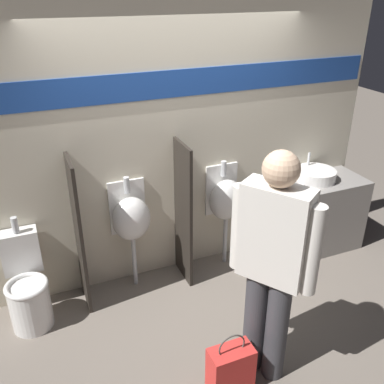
{
  "coord_description": "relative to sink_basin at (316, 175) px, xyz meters",
  "views": [
    {
      "loc": [
        -1.33,
        -2.99,
        2.75
      ],
      "look_at": [
        0.0,
        0.17,
        1.05
      ],
      "focal_mm": 40.0,
      "sensor_mm": 36.0,
      "label": 1
    }
  ],
  "objects": [
    {
      "name": "sink_basin",
      "position": [
        0.0,
        0.0,
        0.0
      ],
      "size": [
        0.43,
        0.43,
        0.26
      ],
      "color": "white",
      "rests_on": "sink_counter"
    },
    {
      "name": "sink_counter",
      "position": [
        0.05,
        -0.05,
        -0.47
      ],
      "size": [
        0.97,
        0.53,
        0.82
      ],
      "color": "gray",
      "rests_on": "ground_plane"
    },
    {
      "name": "divider_near_counter",
      "position": [
        -2.53,
        0.01,
        -0.16
      ],
      "size": [
        0.03,
        0.41,
        1.45
      ],
      "color": "#28231E",
      "rests_on": "ground_plane"
    },
    {
      "name": "display_wall",
      "position": [
        -1.52,
        0.24,
        0.48
      ],
      "size": [
        4.21,
        0.07,
        2.7
      ],
      "color": "beige",
      "rests_on": "ground_plane"
    },
    {
      "name": "urinal_far",
      "position": [
        -1.03,
        0.08,
        -0.13
      ],
      "size": [
        0.37,
        0.28,
        1.14
      ],
      "color": "silver",
      "rests_on": "ground_plane"
    },
    {
      "name": "toilet",
      "position": [
        -3.03,
        -0.07,
        -0.54
      ],
      "size": [
        0.37,
        0.53,
        0.97
      ],
      "color": "white",
      "rests_on": "ground_plane"
    },
    {
      "name": "person_in_vest",
      "position": [
        -1.41,
        -1.33,
        0.13
      ],
      "size": [
        0.43,
        0.55,
        1.83
      ],
      "rotation": [
        0.0,
        0.0,
        2.16
      ],
      "color": "#3D3D42",
      "rests_on": "ground_plane"
    },
    {
      "name": "urinal_near_counter",
      "position": [
        -2.03,
        0.08,
        -0.13
      ],
      "size": [
        0.37,
        0.28,
        1.14
      ],
      "color": "silver",
      "rests_on": "ground_plane"
    },
    {
      "name": "cell_phone",
      "position": [
        -0.24,
        -0.16,
        -0.05
      ],
      "size": [
        0.07,
        0.14,
        0.01
      ],
      "color": "#232328",
      "rests_on": "sink_counter"
    },
    {
      "name": "divider_mid",
      "position": [
        -1.53,
        0.01,
        -0.16
      ],
      "size": [
        0.03,
        0.41,
        1.45
      ],
      "color": "#28231E",
      "rests_on": "ground_plane"
    },
    {
      "name": "ground_plane",
      "position": [
        -1.52,
        -0.36,
        -0.88
      ],
      "size": [
        16.0,
        16.0,
        0.0
      ],
      "primitive_type": "plane",
      "color": "#70665B"
    },
    {
      "name": "shopping_bag",
      "position": [
        -1.73,
        -1.42,
        -0.68
      ],
      "size": [
        0.33,
        0.18,
        0.54
      ],
      "color": "red",
      "rests_on": "ground_plane"
    }
  ]
}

